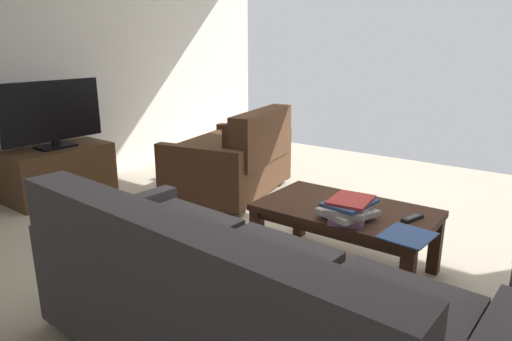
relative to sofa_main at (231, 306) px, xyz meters
name	(u,v)px	position (x,y,z in m)	size (l,w,h in m)	color
ground_plane	(336,255)	(0.17, -1.33, -0.35)	(5.90, 5.68, 0.01)	beige
wall_right	(67,55)	(3.11, -1.33, 0.92)	(0.12, 5.68, 2.53)	silver
sofa_main	(231,306)	(0.00, 0.00, 0.00)	(2.01, 0.97, 0.81)	black
loveseat_near	(235,159)	(1.51, -1.91, 0.00)	(1.02, 1.29, 0.81)	black
coffee_table	(345,217)	(0.04, -1.18, 0.00)	(1.06, 0.63, 0.41)	#3D2316
tv_stand	(59,172)	(2.78, -0.91, -0.11)	(0.49, 0.92, 0.47)	#4C331E
flat_tv	(52,113)	(2.78, -0.91, 0.43)	(0.21, 0.93, 0.60)	black
book_stack	(349,209)	(-0.05, -1.02, 0.13)	(0.33, 0.35, 0.12)	#996699
tv_remote	(412,218)	(-0.35, -1.22, 0.07)	(0.09, 0.17, 0.02)	black
loose_magazine	(407,235)	(-0.40, -0.98, 0.07)	(0.24, 0.27, 0.01)	#385693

